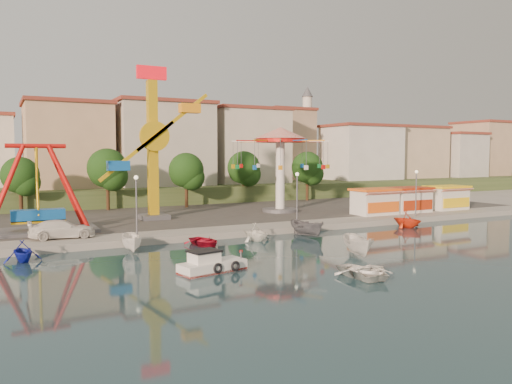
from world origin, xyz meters
TOP-DOWN VIEW (x-y plane):
  - ground at (0.00, 0.00)m, footprint 200.00×200.00m
  - quay_deck at (0.00, 62.00)m, footprint 200.00×100.00m
  - asphalt_pad at (0.00, 30.00)m, footprint 90.00×28.00m
  - hill_terrace at (0.00, 67.00)m, footprint 200.00×60.00m
  - pirate_ship_ride at (-15.24, 19.70)m, footprint 10.00×5.00m
  - kamikaze_tower at (-2.93, 24.08)m, footprint 8.06×3.10m
  - wave_swinger at (12.48, 24.04)m, footprint 11.60×11.60m
  - booth_left at (20.98, 16.49)m, footprint 5.40×3.78m
  - booth_mid at (26.36, 16.49)m, footprint 5.40×3.78m
  - booth_right at (32.89, 16.49)m, footprint 5.40×3.78m
  - lamp_post_1 at (-8.00, 13.00)m, footprint 0.14×0.14m
  - lamp_post_2 at (8.00, 13.00)m, footprint 0.14×0.14m
  - lamp_post_3 at (24.00, 13.00)m, footprint 0.14×0.14m
  - tree_1 at (-16.00, 36.24)m, footprint 4.35×4.35m
  - tree_2 at (-6.00, 35.81)m, footprint 5.02×5.02m
  - tree_3 at (4.00, 34.36)m, footprint 4.68×4.68m
  - tree_4 at (14.00, 37.35)m, footprint 4.86×4.86m
  - tree_5 at (24.00, 35.54)m, footprint 4.83×4.83m
  - building_2 at (-8.19, 51.96)m, footprint 11.95×9.28m
  - building_3 at (5.60, 48.80)m, footprint 12.59×10.50m
  - building_4 at (19.07, 52.20)m, footprint 10.75×9.23m
  - building_5 at (32.37, 50.33)m, footprint 12.77×10.96m
  - building_6 at (44.15, 48.77)m, footprint 8.23×8.98m
  - building_7 at (56.03, 53.70)m, footprint 11.59×10.93m
  - building_8 at (69.93, 47.19)m, footprint 12.84×9.28m
  - building_9 at (83.46, 49.95)m, footprint 12.95×9.17m
  - minaret at (36.00, 54.00)m, footprint 2.80×2.80m
  - cabin_motorboat at (-6.24, 0.79)m, footprint 4.72×2.60m
  - rowboat_a at (1.57, -5.10)m, footprint 3.30×4.19m
  - rowboat_b at (1.80, -5.44)m, footprint 4.32×4.26m
  - skiff at (5.54, 0.41)m, footprint 2.78×4.47m
  - van at (-13.71, 15.46)m, footprint 5.36×2.30m
  - moored_boat_1 at (-16.97, 9.80)m, footprint 2.89×3.24m
  - moored_boat_2 at (-9.20, 9.80)m, footprint 1.86×3.93m
  - moored_boat_3 at (-3.11, 9.80)m, footprint 3.24×4.07m
  - moored_boat_4 at (1.72, 9.80)m, footprint 3.33×3.63m
  - moored_boat_5 at (7.11, 9.80)m, footprint 2.28×4.30m
  - moored_boat_7 at (19.59, 9.80)m, footprint 3.46×3.82m

SIDE VIEW (x-z plane):
  - ground at x=0.00m, z-range 0.00..0.00m
  - quay_deck at x=0.00m, z-range 0.00..0.60m
  - rowboat_b at x=1.80m, z-range 0.00..0.73m
  - moored_boat_3 at x=-3.11m, z-range 0.00..0.75m
  - rowboat_a at x=1.57m, z-range 0.00..0.79m
  - cabin_motorboat at x=-6.24m, z-range -0.37..1.21m
  - asphalt_pad at x=0.00m, z-range 0.60..0.61m
  - moored_boat_2 at x=-9.20m, z-range 0.00..1.46m
  - moored_boat_1 at x=-16.97m, z-range 0.00..1.55m
  - moored_boat_5 at x=7.11m, z-range 0.00..1.58m
  - moored_boat_4 at x=1.72m, z-range 0.00..1.61m
  - skiff at x=5.54m, z-range 0.00..1.62m
  - moored_boat_7 at x=19.59m, z-range 0.00..1.75m
  - van at x=-13.71m, z-range 0.60..2.14m
  - hill_terrace at x=0.00m, z-range 0.00..3.00m
  - booth_left at x=20.98m, z-range 0.62..3.70m
  - booth_mid at x=26.36m, z-range 0.62..3.70m
  - booth_right at x=32.89m, z-range 0.62..3.70m
  - lamp_post_1 at x=-8.00m, z-range 0.60..5.60m
  - lamp_post_2 at x=8.00m, z-range 0.60..5.60m
  - lamp_post_3 at x=24.00m, z-range 0.60..5.60m
  - pirate_ship_ride at x=-15.24m, z-range 0.39..8.39m
  - tree_1 at x=-16.00m, z-range 1.80..8.60m
  - tree_3 at x=4.00m, z-range 1.90..9.21m
  - tree_5 at x=24.00m, z-range 1.94..9.48m
  - tree_4 at x=14.00m, z-range 1.95..9.55m
  - tree_2 at x=-6.00m, z-range 1.99..9.84m
  - building_7 at x=56.03m, z-range 3.00..11.76m
  - building_3 at x=5.60m, z-range 3.00..12.20m
  - building_9 at x=83.46m, z-range 3.00..12.21m
  - building_4 at x=19.07m, z-range 3.00..12.24m
  - wave_swinger at x=12.48m, z-range 3.00..13.40m
  - kamikaze_tower at x=-2.93m, z-range 0.16..16.66m
  - building_5 at x=32.37m, z-range 3.00..14.21m
  - building_2 at x=-8.19m, z-range 3.00..14.23m
  - building_6 at x=44.15m, z-range 3.00..15.36m
  - building_8 at x=69.93m, z-range 3.00..15.58m
  - minaret at x=36.00m, z-range 3.55..21.55m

